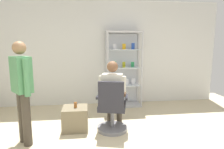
# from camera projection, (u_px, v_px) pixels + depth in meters

# --- Properties ---
(back_wall) EXTENTS (6.00, 0.10, 2.70)m
(back_wall) POSITION_uv_depth(u_px,v_px,m) (107.00, 53.00, 4.98)
(back_wall) COLOR silver
(back_wall) RESTS_ON ground
(display_cabinet_main) EXTENTS (0.90, 0.45, 1.90)m
(display_cabinet_main) POSITION_uv_depth(u_px,v_px,m) (123.00, 69.00, 4.86)
(display_cabinet_main) COLOR #B7B7BC
(display_cabinet_main) RESTS_ON ground
(office_chair) EXTENTS (0.61, 0.58, 0.96)m
(office_chair) POSITION_uv_depth(u_px,v_px,m) (112.00, 111.00, 3.42)
(office_chair) COLOR slate
(office_chair) RESTS_ON ground
(seated_shopkeeper) EXTENTS (0.55, 0.62, 1.29)m
(seated_shopkeeper) POSITION_uv_depth(u_px,v_px,m) (113.00, 91.00, 3.53)
(seated_shopkeeper) COLOR #3F382D
(seated_shopkeeper) RESTS_ON ground
(storage_crate) EXTENTS (0.46, 0.44, 0.43)m
(storage_crate) POSITION_uv_depth(u_px,v_px,m) (75.00, 118.00, 3.53)
(storage_crate) COLOR #72664C
(storage_crate) RESTS_ON ground
(tea_glass) EXTENTS (0.06, 0.06, 0.10)m
(tea_glass) POSITION_uv_depth(u_px,v_px,m) (75.00, 105.00, 3.48)
(tea_glass) COLOR brown
(tea_glass) RESTS_ON storage_crate
(standing_customer) EXTENTS (0.39, 0.43, 1.63)m
(standing_customer) POSITION_uv_depth(u_px,v_px,m) (22.00, 87.00, 2.91)
(standing_customer) COLOR #3F382D
(standing_customer) RESTS_ON ground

